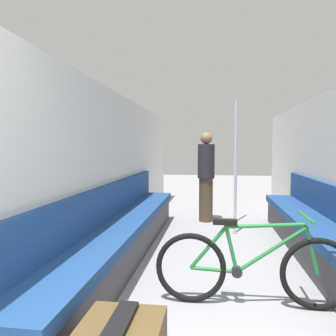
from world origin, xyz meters
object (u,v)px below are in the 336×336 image
Objects in this scene: grab_pole_far at (235,170)px; bicycle at (252,268)px; bench_seat_row_left at (123,235)px; passenger_standing at (206,176)px; grab_pole_near at (236,167)px; bench_seat_row_right at (325,242)px.

bicycle is at bearing -90.10° from grab_pole_far.
passenger_standing is (0.93, 2.17, 0.52)m from bench_seat_row_left.
bench_seat_row_left is at bearing -123.43° from grab_pole_near.
bench_seat_row_left is at bearing 153.81° from bicycle.
grab_pole_far is 0.93m from passenger_standing.
grab_pole_near is at bearing 110.25° from bench_seat_row_right.
bench_seat_row_left is 2.29× the size of grab_pole_far.
grab_pole_far is (-0.07, -0.82, 0.00)m from grab_pole_near.
bench_seat_row_right is (2.27, 0.00, 0.00)m from bench_seat_row_left.
passenger_standing is (-0.46, 0.79, -0.17)m from grab_pole_far.
grab_pole_far is at bearing 122.50° from bench_seat_row_right.
bench_seat_row_left is 2.27m from bench_seat_row_right.
passenger_standing reaches higher than bench_seat_row_left.
bench_seat_row_right is at bearing -57.50° from grab_pole_far.
bicycle is 0.80× the size of grab_pole_far.
bench_seat_row_right is at bearing -69.75° from grab_pole_near.
bench_seat_row_left is 2.73m from grab_pole_near.
bench_seat_row_right is 1.31m from bicycle.
bicycle is at bearing -85.37° from passenger_standing.
grab_pole_near is (-0.81, 2.21, 0.69)m from bench_seat_row_right.
bench_seat_row_right is 2.61m from passenger_standing.
grab_pole_far reaches higher than bicycle.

